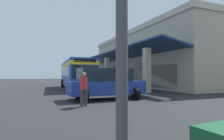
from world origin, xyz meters
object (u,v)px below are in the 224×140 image
transit_bus (76,72)px  potted_palm (118,84)px  pedestrian (84,87)px  parked_suv_blue (105,83)px

transit_bus → potted_palm: bearing=61.7°
transit_bus → pedestrian: size_ratio=6.73×
potted_palm → parked_suv_blue: bearing=-28.9°
transit_bus → parked_suv_blue: 10.31m
parked_suv_blue → pedestrian: bearing=-41.2°
parked_suv_blue → pedestrian: size_ratio=2.87×
pedestrian → potted_palm: bearing=148.0°
pedestrian → potted_palm: 12.07m
parked_suv_blue → potted_palm: size_ratio=1.89×
transit_bus → potted_palm: size_ratio=4.42×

